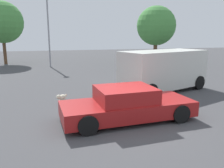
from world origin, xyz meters
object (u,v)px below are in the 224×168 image
at_px(sedan_foreground, 127,105).
at_px(pedestrian, 133,64).
at_px(light_post_mid, 48,19).
at_px(dog, 62,97).
at_px(van_white, 163,69).

relative_size(sedan_foreground, pedestrian, 2.70).
bearing_deg(light_post_mid, sedan_foreground, -81.62).
bearing_deg(dog, sedan_foreground, 83.86).
height_order(sedan_foreground, dog, sedan_foreground).
bearing_deg(pedestrian, van_white, -162.12).
bearing_deg(sedan_foreground, light_post_mid, 96.09).
xyz_separation_m(van_white, pedestrian, (-0.36, 3.64, -0.12)).
distance_m(sedan_foreground, dog, 3.43).
xyz_separation_m(sedan_foreground, van_white, (3.41, 3.71, 0.61)).
relative_size(sedan_foreground, van_white, 0.90).
bearing_deg(van_white, dog, -8.14).
height_order(van_white, pedestrian, van_white).
relative_size(dog, pedestrian, 0.28).
relative_size(dog, van_white, 0.09).
relative_size(van_white, pedestrian, 3.00).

